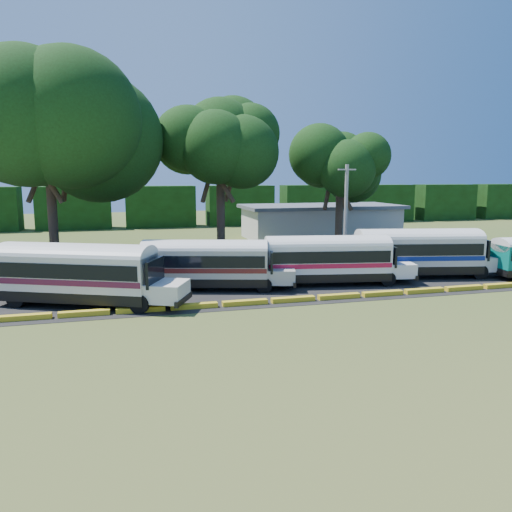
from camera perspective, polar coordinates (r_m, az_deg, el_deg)
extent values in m
plane|color=#344E1A|center=(28.31, -3.77, -6.33)|extent=(160.00, 160.00, 0.00)
cube|color=black|center=(39.99, -5.66, -1.73)|extent=(64.00, 24.00, 0.02)
cube|color=gold|center=(29.25, -24.93, -6.38)|extent=(2.70, 0.45, 0.30)
cube|color=gold|center=(28.86, -19.03, -6.22)|extent=(2.70, 0.45, 0.30)
cube|color=gold|center=(28.77, -13.04, -5.99)|extent=(2.70, 0.45, 0.30)
cube|color=gold|center=(28.99, -7.08, -5.70)|extent=(2.70, 0.45, 0.30)
cube|color=gold|center=(29.52, -1.27, -5.36)|extent=(2.70, 0.45, 0.30)
cube|color=gold|center=(30.34, 4.26, -4.98)|extent=(2.70, 0.45, 0.30)
cube|color=gold|center=(31.43, 9.46, -4.58)|extent=(2.70, 0.45, 0.30)
cube|color=gold|center=(32.75, 14.26, -4.18)|extent=(2.70, 0.45, 0.30)
cube|color=gold|center=(34.28, 18.67, -3.79)|extent=(2.70, 0.45, 0.30)
cube|color=gold|center=(36.01, 22.66, -3.41)|extent=(2.70, 0.45, 0.30)
cube|color=gold|center=(37.89, 26.28, -3.06)|extent=(2.70, 0.45, 0.30)
cube|color=#B9B3A9|center=(61.60, 7.38, 3.78)|extent=(18.00, 8.00, 3.60)
cube|color=#505357|center=(61.44, 7.42, 5.63)|extent=(19.00, 9.00, 0.40)
cube|color=black|center=(75.23, -20.06, 5.19)|extent=(10.00, 4.00, 6.00)
cube|color=black|center=(75.10, -10.87, 5.58)|extent=(10.00, 4.00, 6.00)
cube|color=black|center=(76.86, -1.87, 5.82)|extent=(10.00, 4.00, 6.00)
cube|color=black|center=(80.40, 6.54, 5.92)|extent=(10.00, 4.00, 6.00)
cube|color=black|center=(85.48, 14.09, 5.90)|extent=(10.00, 4.00, 6.00)
cube|color=black|center=(91.87, 20.70, 5.79)|extent=(10.00, 4.00, 6.00)
cube|color=black|center=(99.29, 26.38, 5.64)|extent=(10.00, 4.00, 6.00)
cylinder|color=black|center=(33.88, -23.59, -3.71)|extent=(0.93, 0.45, 0.90)
cylinder|color=black|center=(35.63, -22.45, -3.04)|extent=(0.93, 0.45, 0.90)
cube|color=maroon|center=(34.32, -21.51, -2.74)|extent=(2.02, 2.29, 0.85)
cube|color=black|center=(34.36, -22.48, -1.29)|extent=(0.60, 2.04, 1.23)
cube|color=black|center=(34.15, -20.27, -3.34)|extent=(0.66, 2.18, 0.27)
cylinder|color=black|center=(28.39, -13.18, -5.36)|extent=(1.14, 0.74, 1.11)
cylinder|color=black|center=(30.52, -11.48, -4.28)|extent=(1.14, 0.74, 1.11)
cylinder|color=black|center=(32.02, -25.76, -4.39)|extent=(1.14, 0.74, 1.11)
cylinder|color=black|center=(33.92, -23.47, -3.51)|extent=(1.14, 0.74, 1.11)
cube|color=black|center=(31.25, -19.70, -4.01)|extent=(9.42, 6.26, 0.61)
cube|color=white|center=(30.99, -19.84, -1.65)|extent=(9.42, 6.26, 2.03)
cube|color=black|center=(30.95, -19.86, -1.21)|extent=(9.11, 6.17, 0.85)
cube|color=maroon|center=(31.07, -19.80, -2.38)|extent=(9.35, 6.26, 0.33)
ellipsoid|color=silver|center=(30.83, -19.94, 0.20)|extent=(9.42, 6.26, 1.25)
cube|color=white|center=(28.91, -10.08, -3.98)|extent=(2.82, 3.04, 1.05)
cube|color=black|center=(28.92, -11.45, -1.82)|extent=(1.20, 2.39, 1.52)
cube|color=black|center=(28.72, -8.28, -4.93)|extent=(1.30, 2.56, 0.33)
cube|color=black|center=(33.67, -26.39, -3.71)|extent=(1.30, 2.56, 0.33)
cylinder|color=black|center=(32.41, 0.95, -3.39)|extent=(1.05, 0.54, 1.01)
cylinder|color=black|center=(34.52, 0.94, -2.61)|extent=(1.05, 0.54, 1.01)
cylinder|color=black|center=(33.10, -11.03, -3.29)|extent=(1.05, 0.54, 1.01)
cylinder|color=black|center=(35.17, -10.32, -2.53)|extent=(1.05, 0.54, 1.01)
cube|color=black|center=(33.65, -5.78, -2.70)|extent=(8.65, 4.65, 0.56)
cube|color=#BDB7A8|center=(33.42, -5.81, -0.69)|extent=(8.65, 4.65, 1.85)
cube|color=black|center=(33.38, -5.82, -0.32)|extent=(8.35, 4.62, 0.78)
cube|color=maroon|center=(33.49, -5.80, -1.32)|extent=(8.58, 4.67, 0.30)
ellipsoid|color=silver|center=(33.27, -5.84, 0.87)|extent=(8.65, 4.65, 1.14)
cube|color=#BDB7A8|center=(33.39, 2.86, -2.23)|extent=(2.35, 2.63, 0.96)
cube|color=black|center=(33.19, 1.77, -0.56)|extent=(0.77, 2.28, 1.39)
cube|color=black|center=(33.52, 4.32, -2.90)|extent=(0.84, 2.43, 0.30)
cube|color=black|center=(34.37, -12.57, -2.80)|extent=(0.84, 2.43, 0.30)
cylinder|color=black|center=(35.47, 14.85, -2.57)|extent=(1.07, 0.46, 1.04)
cylinder|color=black|center=(37.52, 13.69, -1.89)|extent=(1.07, 0.46, 1.04)
cylinder|color=black|center=(33.71, 3.48, -2.88)|extent=(1.07, 0.46, 1.04)
cylinder|color=black|center=(35.86, 2.94, -2.14)|extent=(1.07, 0.46, 1.04)
cube|color=black|center=(35.32, 8.05, -2.14)|extent=(8.83, 3.97, 0.57)
cube|color=white|center=(35.10, 8.10, -0.17)|extent=(8.83, 3.97, 1.90)
cube|color=black|center=(35.06, 8.11, 0.20)|extent=(8.51, 3.97, 0.80)
cube|color=red|center=(35.16, 8.08, -0.78)|extent=(8.76, 4.00, 0.31)
ellipsoid|color=silver|center=(34.96, 8.13, 1.37)|extent=(8.83, 3.97, 1.17)
cube|color=white|center=(36.80, 15.96, -1.46)|extent=(2.22, 2.56, 0.99)
cube|color=black|center=(36.40, 15.07, 0.09)|extent=(0.55, 2.38, 1.43)
cube|color=black|center=(37.20, 17.21, -2.05)|extent=(0.60, 2.54, 0.31)
cube|color=black|center=(34.62, 1.25, -2.46)|extent=(0.60, 2.54, 0.31)
cylinder|color=black|center=(40.10, 24.25, -1.69)|extent=(1.14, 0.52, 1.10)
cylinder|color=black|center=(42.16, 22.77, -1.10)|extent=(1.14, 0.52, 1.10)
cylinder|color=black|center=(37.20, 13.98, -1.94)|extent=(1.14, 0.52, 1.10)
cylinder|color=black|center=(39.42, 12.96, -1.28)|extent=(1.14, 0.52, 1.10)
cube|color=black|center=(39.33, 17.92, -1.28)|extent=(9.40, 4.46, 0.61)
cube|color=silver|center=(39.12, 18.01, 0.60)|extent=(9.40, 4.46, 2.02)
cube|color=black|center=(39.09, 18.03, 0.95)|extent=(9.06, 4.45, 0.85)
cube|color=navy|center=(39.18, 17.98, 0.02)|extent=(9.32, 4.48, 0.33)
ellipsoid|color=silver|center=(38.99, 18.09, 2.07)|extent=(9.40, 4.46, 1.24)
cube|color=silver|center=(41.61, 25.02, -0.68)|extent=(2.42, 2.76, 1.05)
cube|color=black|center=(41.12, 24.27, 0.78)|extent=(0.65, 2.52, 1.51)
cube|color=black|center=(42.14, 26.10, -1.25)|extent=(0.72, 2.69, 0.33)
cube|color=black|center=(37.95, 11.63, -1.56)|extent=(0.72, 2.69, 0.33)
cylinder|color=black|center=(42.10, 26.30, -1.47)|extent=(0.95, 0.34, 0.93)
cube|color=black|center=(40.67, 25.91, -1.72)|extent=(0.36, 2.29, 0.28)
cylinder|color=#3A251D|center=(46.15, -22.21, 4.17)|extent=(0.80, 0.80, 8.12)
cylinder|color=#3A251D|center=(46.31, -20.90, 8.58)|extent=(1.41, 2.89, 4.61)
cylinder|color=#3A251D|center=(46.98, -23.56, 8.42)|extent=(2.21, 2.52, 4.61)
cylinder|color=#3A251D|center=(44.77, -22.98, 8.46)|extent=(2.95, 0.94, 4.61)
ellipsoid|color=black|center=(46.20, -22.82, 13.78)|extent=(14.22, 14.22, 10.42)
cylinder|color=#3A251D|center=(48.69, -4.05, 4.80)|extent=(0.80, 0.80, 7.67)
cylinder|color=#3A251D|center=(49.22, -2.78, 8.69)|extent=(1.36, 2.76, 4.37)
cylinder|color=#3A251D|center=(49.20, -5.43, 8.66)|extent=(2.12, 2.41, 4.37)
cylinder|color=#3A251D|center=(47.25, -4.07, 8.66)|extent=(2.81, 0.92, 4.37)
ellipsoid|color=black|center=(48.68, -4.15, 13.46)|extent=(9.93, 9.93, 7.28)
cylinder|color=#3A251D|center=(53.59, 9.47, 4.28)|extent=(0.80, 0.80, 6.14)
cylinder|color=#3A251D|center=(54.34, 10.54, 7.10)|extent=(1.20, 2.31, 3.54)
cylinder|color=#3A251D|center=(53.79, 8.20, 7.14)|extent=(1.82, 2.05, 3.54)
cylinder|color=#3A251D|center=(52.17, 9.90, 7.04)|extent=(2.34, 0.83, 3.54)
ellipsoid|color=black|center=(53.41, 9.64, 10.69)|extent=(8.11, 8.11, 5.95)
cylinder|color=gray|center=(42.96, 10.22, 4.62)|extent=(0.30, 0.30, 8.47)
cube|color=gray|center=(42.83, 10.37, 9.70)|extent=(1.60, 0.12, 0.12)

